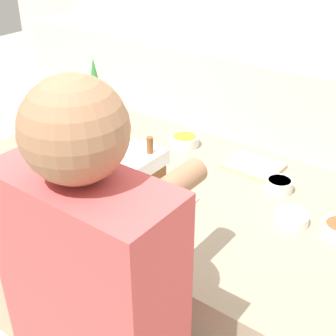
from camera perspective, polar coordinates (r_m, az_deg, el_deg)
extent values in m
cube|color=beige|center=(3.77, 18.80, 4.78)|extent=(6.00, 0.60, 0.92)
cube|color=gray|center=(2.20, 0.17, -12.26)|extent=(1.76, 0.96, 0.95)
cube|color=silver|center=(1.80, -3.65, -3.74)|extent=(0.38, 0.28, 0.01)
cube|color=brown|center=(1.77, -3.73, -1.78)|extent=(0.14, 0.17, 0.14)
cube|color=white|center=(1.72, -3.83, 0.98)|extent=(0.16, 0.19, 0.06)
cylinder|color=brown|center=(1.69, -2.22, 2.79)|extent=(0.02, 0.02, 0.06)
cone|color=#33843D|center=(2.15, -8.73, 7.87)|extent=(0.16, 0.16, 0.42)
cylinder|color=white|center=(1.73, 14.80, -5.95)|extent=(0.12, 0.12, 0.04)
cylinder|color=yellow|center=(1.72, 14.86, -5.56)|extent=(0.10, 0.10, 0.01)
cylinder|color=white|center=(1.89, 13.37, -2.07)|extent=(0.11, 0.11, 0.05)
cylinder|color=brown|center=(1.88, 13.44, -1.59)|extent=(0.09, 0.09, 0.01)
cylinder|color=white|center=(2.19, 2.03, 3.32)|extent=(0.13, 0.13, 0.05)
cylinder|color=orange|center=(2.18, 2.04, 3.75)|extent=(0.11, 0.11, 0.01)
cylinder|color=white|center=(2.53, -10.36, 6.54)|extent=(0.09, 0.09, 0.05)
cylinder|color=green|center=(2.52, -10.39, 6.90)|extent=(0.08, 0.08, 0.01)
cube|color=#CCB78C|center=(2.04, 10.35, 0.22)|extent=(0.23, 0.18, 0.02)
cylinder|color=#B24238|center=(2.05, -11.55, 1.22)|extent=(0.09, 0.09, 0.08)
cube|color=#CC4C4C|center=(1.17, -9.23, -14.97)|extent=(0.44, 0.20, 0.64)
sphere|color=#996B4C|center=(0.92, -11.36, 4.56)|extent=(0.22, 0.22, 0.22)
cylinder|color=#996B4C|center=(1.20, -2.34, -4.38)|extent=(0.07, 0.44, 0.07)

